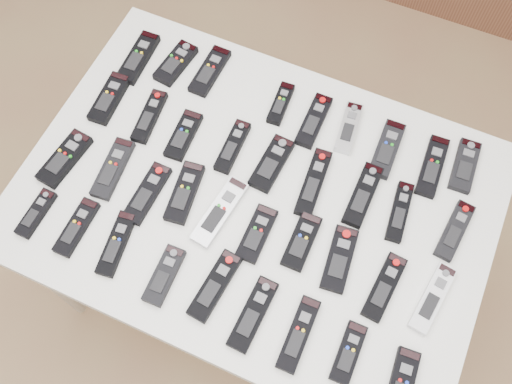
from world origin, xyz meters
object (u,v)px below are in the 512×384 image
at_px(remote_8, 465,166).
at_px(remote_19, 113,169).
at_px(remote_13, 272,164).
at_px(remote_35, 348,353).
at_px(remote_2, 210,71).
at_px(remote_18, 65,159).
at_px(remote_29, 77,227).
at_px(remote_22, 220,212).
at_px(remote_3, 281,104).
at_px(remote_28, 36,213).
at_px(remote_0, 139,58).
at_px(remote_1, 176,63).
at_px(remote_9, 110,98).
at_px(remote_34, 299,334).
at_px(remote_14, 313,183).
at_px(remote_31, 164,275).
at_px(remote_16, 400,212).
at_px(remote_21, 185,193).
at_px(remote_32, 215,286).
at_px(remote_10, 150,116).
at_px(remote_12, 233,147).
at_px(remote_6, 387,149).
at_px(remote_27, 432,298).
at_px(remote_23, 257,234).
at_px(remote_24, 302,241).
at_px(remote_33, 253,314).
at_px(remote_26, 384,287).
at_px(remote_30, 117,244).
at_px(remote_17, 455,231).
at_px(remote_25, 339,259).
at_px(remote_11, 184,135).
at_px(table, 256,204).

height_order(remote_8, remote_19, remote_19).
xyz_separation_m(remote_13, remote_35, (0.37, -0.39, -0.00)).
height_order(remote_2, remote_18, remote_18).
height_order(remote_19, remote_29, same).
bearing_deg(remote_22, remote_3, 94.78).
xyz_separation_m(remote_13, remote_28, (-0.51, -0.39, -0.00)).
bearing_deg(remote_19, remote_0, 102.53).
bearing_deg(remote_28, remote_1, 79.87).
distance_m(remote_9, remote_34, 0.85).
distance_m(remote_14, remote_31, 0.46).
distance_m(remote_16, remote_21, 0.57).
xyz_separation_m(remote_32, remote_34, (0.23, -0.03, -0.00)).
height_order(remote_10, remote_12, remote_12).
height_order(remote_8, remote_29, remote_29).
distance_m(remote_6, remote_27, 0.42).
height_order(remote_16, remote_23, remote_16).
xyz_separation_m(remote_21, remote_23, (0.22, -0.03, -0.00)).
height_order(remote_2, remote_32, remote_32).
bearing_deg(remote_1, remote_19, -82.17).
xyz_separation_m(remote_1, remote_28, (-0.11, -0.58, -0.00)).
xyz_separation_m(remote_2, remote_29, (-0.10, -0.59, 0.00)).
xyz_separation_m(remote_1, remote_2, (0.10, 0.02, -0.00)).
xyz_separation_m(remote_0, remote_14, (0.63, -0.17, 0.00)).
distance_m(remote_12, remote_24, 0.33).
bearing_deg(remote_33, remote_13, 109.31).
height_order(remote_22, remote_31, remote_31).
distance_m(remote_26, remote_32, 0.42).
height_order(remote_16, remote_30, remote_16).
height_order(remote_17, remote_25, remote_25).
height_order(remote_1, remote_12, same).
bearing_deg(remote_26, remote_34, -122.74).
relative_size(remote_24, remote_34, 0.84).
bearing_deg(remote_19, remote_8, 18.80).
relative_size(remote_16, remote_31, 1.11).
relative_size(remote_14, remote_18, 1.15).
relative_size(remote_14, remote_22, 0.97).
xyz_separation_m(remote_13, remote_29, (-0.39, -0.38, 0.00)).
relative_size(remote_16, remote_34, 0.93).
relative_size(remote_14, remote_35, 1.38).
xyz_separation_m(remote_1, remote_25, (0.66, -0.37, -0.00)).
distance_m(remote_11, remote_13, 0.26).
relative_size(remote_1, remote_22, 0.75).
xyz_separation_m(table, remote_8, (0.49, 0.31, 0.07)).
bearing_deg(remote_33, remote_26, 37.98).
distance_m(remote_16, remote_25, 0.21).
relative_size(table, remote_8, 7.86).
bearing_deg(remote_17, remote_35, -103.34).
bearing_deg(remote_10, remote_22, -37.11).
distance_m(remote_8, remote_16, 0.24).
bearing_deg(remote_14, remote_25, -55.40).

